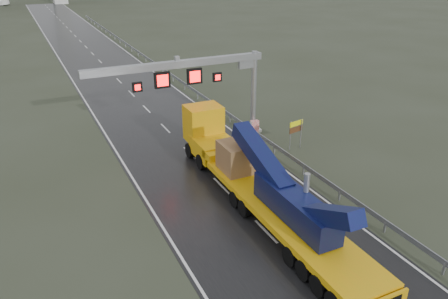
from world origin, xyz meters
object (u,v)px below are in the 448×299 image
sign_gantry (202,76)px  heavy_haul_truck (248,170)px  exit_sign_pair (296,129)px  striped_barrier (254,127)px

sign_gantry → heavy_haul_truck: (-1.08, -9.85, -3.74)m
sign_gantry → exit_sign_pair: bearing=-38.8°
sign_gantry → exit_sign_pair: 8.68m
heavy_haul_truck → exit_sign_pair: size_ratio=8.36×
exit_sign_pair → striped_barrier: (-1.37, 4.33, -1.12)m
heavy_haul_truck → exit_sign_pair: (7.13, 4.99, -0.15)m
heavy_haul_truck → sign_gantry: bearing=84.0°
exit_sign_pair → heavy_haul_truck: bearing=-157.5°
sign_gantry → exit_sign_pair: (6.05, -4.86, -3.89)m
sign_gantry → heavy_haul_truck: size_ratio=0.72×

